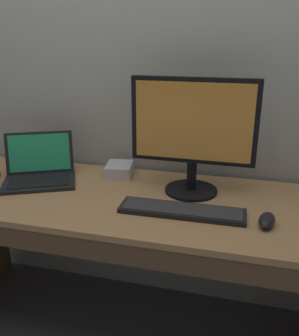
% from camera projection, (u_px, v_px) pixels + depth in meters
% --- Properties ---
extents(ground_plane, '(14.00, 14.00, 0.00)m').
position_uv_depth(ground_plane, '(129.00, 330.00, 1.87)').
color(ground_plane, '#4C4C51').
extents(back_wall, '(4.67, 0.04, 2.84)m').
position_uv_depth(back_wall, '(148.00, 33.00, 1.73)').
color(back_wall, '#9EA093').
rests_on(back_wall, ground).
extents(desk, '(1.84, 0.68, 0.75)m').
position_uv_depth(desk, '(125.00, 233.00, 1.66)').
color(desk, '#A87A4C').
rests_on(desk, ground).
extents(laptop_black, '(0.41, 0.39, 0.21)m').
position_uv_depth(laptop_black, '(39.00, 173.00, 1.76)').
color(laptop_black, black).
rests_on(laptop_black, desk).
extents(external_monitor, '(0.53, 0.23, 0.51)m').
position_uv_depth(external_monitor, '(193.00, 132.00, 1.55)').
color(external_monitor, black).
rests_on(external_monitor, desk).
extents(wired_keyboard, '(0.50, 0.14, 0.02)m').
position_uv_depth(wired_keyboard, '(182.00, 211.00, 1.46)').
color(wired_keyboard, black).
rests_on(wired_keyboard, desk).
extents(computer_mouse, '(0.08, 0.13, 0.04)m').
position_uv_depth(computer_mouse, '(267.00, 220.00, 1.36)').
color(computer_mouse, black).
rests_on(computer_mouse, desk).
extents(external_drive_box, '(0.15, 0.18, 0.06)m').
position_uv_depth(external_drive_box, '(119.00, 169.00, 1.84)').
color(external_drive_box, silver).
rests_on(external_drive_box, desk).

